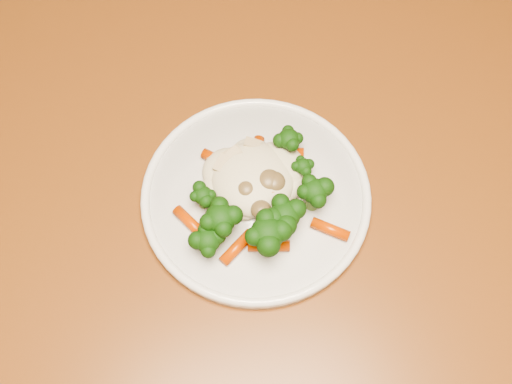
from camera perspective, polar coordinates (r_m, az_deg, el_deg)
dining_table at (r=0.81m, az=5.43°, el=-1.44°), size 1.48×1.17×0.75m
plate at (r=0.70m, az=0.00°, el=-0.50°), size 0.25×0.25×0.01m
meal at (r=0.68m, az=0.15°, el=-0.52°), size 0.18×0.16×0.05m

